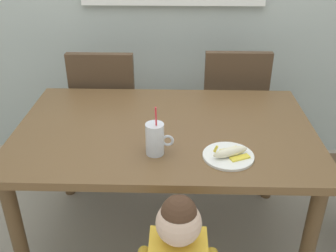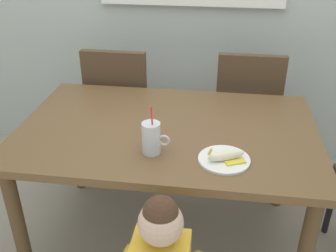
{
  "view_description": "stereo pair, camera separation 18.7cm",
  "coord_description": "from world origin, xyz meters",
  "px_view_note": "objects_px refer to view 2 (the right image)",
  "views": [
    {
      "loc": [
        0.06,
        -1.74,
        1.71
      ],
      "look_at": [
        0.02,
        -0.1,
        0.81
      ],
      "focal_mm": 41.49,
      "sensor_mm": 36.0,
      "label": 1
    },
    {
      "loc": [
        0.25,
        -1.72,
        1.71
      ],
      "look_at": [
        0.02,
        -0.1,
        0.81
      ],
      "focal_mm": 41.49,
      "sensor_mm": 36.0,
      "label": 2
    }
  ],
  "objects_px": {
    "dining_table": "(167,142)",
    "milk_cup": "(152,140)",
    "snack_plate": "(224,160)",
    "dining_chair_left": "(121,104)",
    "peeled_banana": "(226,156)",
    "dining_chair_right": "(246,109)"
  },
  "relations": [
    {
      "from": "dining_chair_left",
      "to": "snack_plate",
      "type": "xyz_separation_m",
      "value": [
        0.72,
        -0.94,
        0.22
      ]
    },
    {
      "from": "dining_chair_right",
      "to": "milk_cup",
      "type": "distance_m",
      "value": 1.11
    },
    {
      "from": "peeled_banana",
      "to": "dining_chair_right",
      "type": "bearing_deg",
      "value": 81.95
    },
    {
      "from": "milk_cup",
      "to": "peeled_banana",
      "type": "distance_m",
      "value": 0.34
    },
    {
      "from": "dining_table",
      "to": "milk_cup",
      "type": "relative_size",
      "value": 6.08
    },
    {
      "from": "dining_table",
      "to": "dining_chair_left",
      "type": "xyz_separation_m",
      "value": [
        -0.43,
        0.67,
        -0.12
      ]
    },
    {
      "from": "dining_table",
      "to": "snack_plate",
      "type": "height_order",
      "value": "snack_plate"
    },
    {
      "from": "dining_table",
      "to": "milk_cup",
      "type": "xyz_separation_m",
      "value": [
        -0.03,
        -0.25,
        0.16
      ]
    },
    {
      "from": "peeled_banana",
      "to": "snack_plate",
      "type": "bearing_deg",
      "value": 139.28
    },
    {
      "from": "dining_chair_left",
      "to": "peeled_banana",
      "type": "height_order",
      "value": "dining_chair_left"
    },
    {
      "from": "snack_plate",
      "to": "peeled_banana",
      "type": "relative_size",
      "value": 1.31
    },
    {
      "from": "dining_chair_left",
      "to": "snack_plate",
      "type": "bearing_deg",
      "value": 127.5
    },
    {
      "from": "dining_table",
      "to": "milk_cup",
      "type": "bearing_deg",
      "value": -97.93
    },
    {
      "from": "dining_table",
      "to": "milk_cup",
      "type": "distance_m",
      "value": 0.3
    },
    {
      "from": "dining_chair_right",
      "to": "milk_cup",
      "type": "xyz_separation_m",
      "value": [
        -0.48,
        -0.96,
        0.28
      ]
    },
    {
      "from": "dining_chair_right",
      "to": "dining_table",
      "type": "bearing_deg",
      "value": 58.29
    },
    {
      "from": "snack_plate",
      "to": "dining_chair_right",
      "type": "bearing_deg",
      "value": 81.42
    },
    {
      "from": "snack_plate",
      "to": "dining_chair_left",
      "type": "bearing_deg",
      "value": 127.5
    },
    {
      "from": "peeled_banana",
      "to": "dining_chair_left",
      "type": "bearing_deg",
      "value": 127.61
    },
    {
      "from": "dining_chair_right",
      "to": "snack_plate",
      "type": "xyz_separation_m",
      "value": [
        -0.15,
        -0.99,
        0.22
      ]
    },
    {
      "from": "dining_table",
      "to": "milk_cup",
      "type": "height_order",
      "value": "milk_cup"
    },
    {
      "from": "snack_plate",
      "to": "dining_table",
      "type": "bearing_deg",
      "value": 137.28
    }
  ]
}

